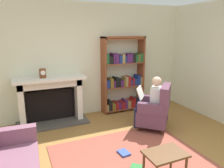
{
  "coord_description": "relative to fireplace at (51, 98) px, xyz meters",
  "views": [
    {
      "loc": [
        -1.54,
        -2.55,
        2.07
      ],
      "look_at": [
        0.1,
        1.2,
        1.05
      ],
      "focal_mm": 35.04,
      "sensor_mm": 36.0,
      "label": 1
    }
  ],
  "objects": [
    {
      "name": "fireplace",
      "position": [
        0.0,
        0.0,
        0.0
      ],
      "size": [
        1.55,
        0.64,
        1.07
      ],
      "color": "#4C4742",
      "rests_on": "ground"
    },
    {
      "name": "ground",
      "position": [
        0.93,
        -2.3,
        -0.57
      ],
      "size": [
        14.0,
        14.0,
        0.0
      ],
      "primitive_type": "plane",
      "color": "olive"
    },
    {
      "name": "bookshelf",
      "position": [
        1.83,
        0.03,
        0.35
      ],
      "size": [
        1.09,
        0.32,
        1.91
      ],
      "color": "brown",
      "rests_on": "ground"
    },
    {
      "name": "side_table",
      "position": [
        1.11,
        -2.72,
        -0.19
      ],
      "size": [
        0.56,
        0.39,
        0.45
      ],
      "color": "brown",
      "rests_on": "ground"
    },
    {
      "name": "back_wall",
      "position": [
        0.93,
        0.25,
        0.78
      ],
      "size": [
        5.6,
        0.1,
        2.7
      ],
      "primitive_type": "cube",
      "color": "beige",
      "rests_on": "ground"
    },
    {
      "name": "mantel_clock",
      "position": [
        -0.14,
        -0.1,
        0.6
      ],
      "size": [
        0.14,
        0.14,
        0.2
      ],
      "color": "brown",
      "rests_on": "fireplace"
    },
    {
      "name": "area_rug",
      "position": [
        0.93,
        -2.0,
        -0.57
      ],
      "size": [
        2.4,
        1.8,
        0.01
      ],
      "primitive_type": "cube",
      "color": "#98493A",
      "rests_on": "ground"
    },
    {
      "name": "seated_reader",
      "position": [
        1.9,
        -1.17,
        0.05
      ],
      "size": [
        0.59,
        0.58,
        1.14
      ],
      "rotation": [
        0.0,
        0.0,
        3.96
      ],
      "color": "silver",
      "rests_on": "ground"
    },
    {
      "name": "scattered_books",
      "position": [
        0.91,
        -2.04,
        -0.54
      ],
      "size": [
        0.23,
        0.66,
        0.03
      ],
      "color": "#267233",
      "rests_on": "area_rug"
    },
    {
      "name": "armchair_reading",
      "position": [
        1.98,
        -1.25,
        -0.15
      ],
      "size": [
        0.89,
        0.89,
        0.97
      ],
      "rotation": [
        0.0,
        0.0,
        3.96
      ],
      "color": "#331E14",
      "rests_on": "ground"
    },
    {
      "name": "side_wall_right",
      "position": [
        3.58,
        -1.05,
        0.78
      ],
      "size": [
        0.1,
        5.2,
        2.7
      ],
      "primitive_type": "cube",
      "color": "beige",
      "rests_on": "ground"
    }
  ]
}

